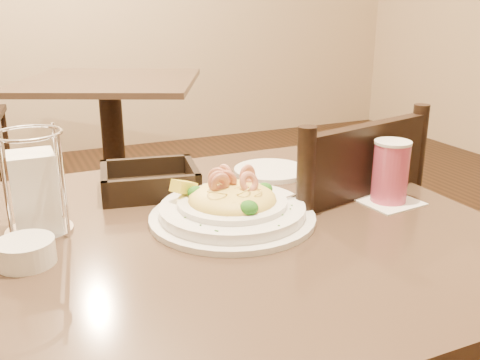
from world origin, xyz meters
name	(u,v)px	position (x,y,z in m)	size (l,w,h in m)	color
main_table	(244,333)	(0.00, 0.00, 0.52)	(0.90, 0.90, 0.76)	black
background_table	(112,123)	(0.15, 2.05, 0.52)	(1.19, 1.19, 0.76)	black
dining_chair_near	(316,277)	(0.27, 0.17, 0.50)	(0.51, 0.51, 0.93)	black
pasta_bowl	(232,206)	(-0.01, 0.02, 0.78)	(0.35, 0.32, 0.10)	white
drink_glass	(390,172)	(0.32, -0.02, 0.82)	(0.13, 0.13, 0.13)	white
bread_basket	(150,183)	(-0.12, 0.24, 0.78)	(0.23, 0.20, 0.06)	black
napkin_caddy	(34,190)	(-0.35, 0.12, 0.84)	(0.12, 0.12, 0.19)	silver
side_plate	(271,171)	(0.19, 0.26, 0.76)	(0.18, 0.18, 0.01)	white
butter_ramekin	(26,252)	(-0.38, 0.00, 0.78)	(0.09, 0.09, 0.04)	white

